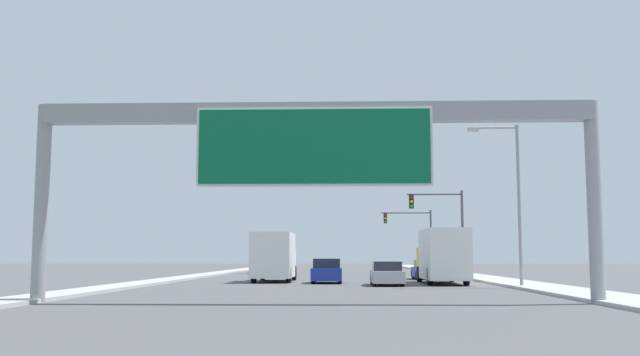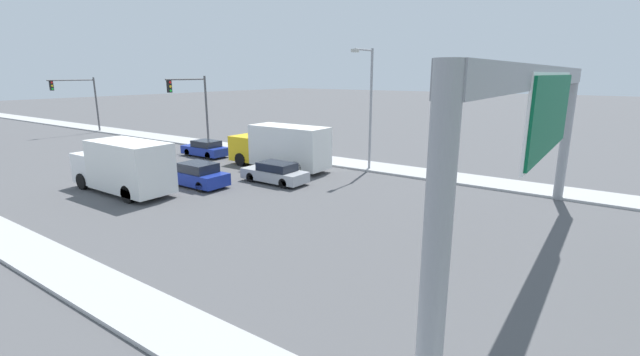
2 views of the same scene
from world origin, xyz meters
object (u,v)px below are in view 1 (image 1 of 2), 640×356
Objects in this scene: car_mid_right at (262,266)px; truck_box_secondary at (274,257)px; sign_gantry at (314,142)px; car_mid_left at (327,272)px; truck_box_primary at (442,256)px; traffic_light_mid_block at (415,230)px; street_lamp_right at (512,190)px; car_far_right at (426,270)px; traffic_light_near_intersection at (445,219)px; car_near_left at (387,274)px.

truck_box_secondary reaches higher than car_mid_right.
sign_gantry is 19.88m from car_mid_left.
traffic_light_mid_block reaches higher than truck_box_primary.
street_lamp_right is (3.01, -5.63, 3.47)m from truck_box_primary.
truck_box_secondary is at bearing -153.49° from car_far_right.
street_lamp_right is at bearing 51.37° from sign_gantry.
car_near_left is at bearing -110.75° from traffic_light_near_intersection.
traffic_light_near_intersection is at bearing 93.46° from street_lamp_right.
car_near_left is at bearing 77.46° from sign_gantry.
car_mid_left is 0.66× the size of traffic_light_mid_block.
car_mid_right is 0.69× the size of traffic_light_mid_block.
traffic_light_near_intersection is at bearing 80.74° from truck_box_primary.
car_mid_left is (7.00, -25.99, 0.00)m from car_mid_right.
traffic_light_mid_block is (15.59, 4.88, 3.74)m from car_mid_right.
car_mid_left is 4.25m from truck_box_secondary.
car_near_left is 1.04× the size of car_mid_left.
car_far_right is 0.64× the size of traffic_light_near_intersection.
car_mid_left is 0.52× the size of truck_box_primary.
street_lamp_right is (13.51, -8.95, 3.53)m from truck_box_secondary.
car_mid_right is 26.92m from car_mid_left.
car_mid_right reaches higher than car_far_right.
traffic_light_near_intersection is (12.45, 8.63, 2.91)m from truck_box_secondary.
car_near_left is 0.69× the size of traffic_light_mid_block.
traffic_light_mid_block reaches higher than truck_box_secondary.
street_lamp_right is (17.01, -32.69, 4.42)m from car_mid_right.
traffic_light_mid_block reaches higher than car_near_left.
truck_box_primary is at bearing 34.77° from car_near_left.
sign_gantry is 19.89m from truck_box_primary.
car_mid_left is at bearing 146.20° from street_lamp_right.
car_mid_left is (-7.00, -7.48, 0.05)m from car_far_right.
car_mid_right is at bearing 98.80° from sign_gantry.
truck_box_secondary is (-7.00, 5.74, 0.96)m from car_near_left.
car_far_right is 23.75m from traffic_light_mid_block.
car_mid_right is 1.00× the size of car_near_left.
car_mid_right is at bearing 105.07° from car_mid_left.
truck_box_secondary is at bearing 162.49° from truck_box_primary.
car_far_right is at bearing 72.32° from car_near_left.
car_mid_left reaches higher than car_mid_right.
traffic_light_near_intersection reaches higher than truck_box_secondary.
truck_box_primary is 1.11× the size of truck_box_secondary.
traffic_light_near_intersection is 17.62m from street_lamp_right.
car_mid_left reaches higher than car_near_left.
truck_box_secondary reaches higher than car_far_right.
car_far_right is at bearing -93.88° from traffic_light_mid_block.
truck_box_secondary is at bearing 99.26° from sign_gantry.
traffic_light_near_intersection reaches higher than traffic_light_mid_block.
car_far_right is 15.17m from street_lamp_right.
sign_gantry reaches higher than traffic_light_near_intersection.
car_mid_right is at bearing 117.36° from truck_box_primary.
traffic_light_near_intersection reaches higher than truck_box_primary.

